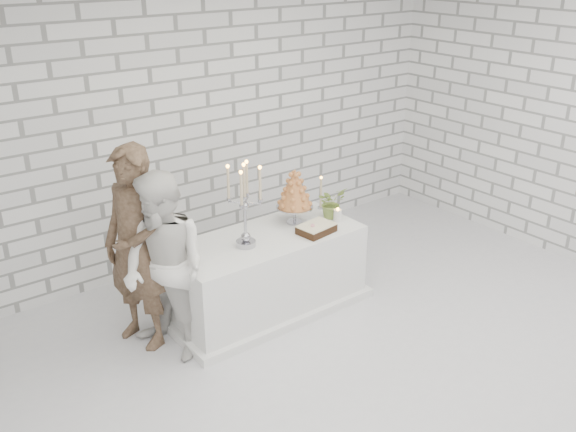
# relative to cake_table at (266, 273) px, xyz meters

# --- Properties ---
(ground) EXTENTS (6.00, 5.00, 0.01)m
(ground) POSITION_rel_cake_table_xyz_m (0.26, -1.14, -0.38)
(ground) COLOR silver
(ground) RESTS_ON ground
(wall_back) EXTENTS (6.00, 0.01, 3.00)m
(wall_back) POSITION_rel_cake_table_xyz_m (0.26, 1.36, 1.12)
(wall_back) COLOR white
(wall_back) RESTS_ON ground
(cake_table) EXTENTS (1.80, 0.80, 0.75)m
(cake_table) POSITION_rel_cake_table_xyz_m (0.00, 0.00, 0.00)
(cake_table) COLOR white
(cake_table) RESTS_ON ground
(groom) EXTENTS (0.62, 0.75, 1.77)m
(groom) POSITION_rel_cake_table_xyz_m (-1.15, 0.22, 0.51)
(groom) COLOR #39271B
(groom) RESTS_ON ground
(bride) EXTENTS (0.78, 0.90, 1.60)m
(bride) POSITION_rel_cake_table_xyz_m (-1.06, -0.09, 0.43)
(bride) COLOR white
(bride) RESTS_ON ground
(candelabra) EXTENTS (0.32, 0.32, 0.77)m
(candelabra) POSITION_rel_cake_table_xyz_m (-0.25, -0.05, 0.76)
(candelabra) COLOR #A1A0AA
(candelabra) RESTS_ON cake_table
(croquembouche) EXTENTS (0.45, 0.45, 0.55)m
(croquembouche) POSITION_rel_cake_table_xyz_m (0.40, 0.09, 0.65)
(croquembouche) COLOR #9E5829
(croquembouche) RESTS_ON cake_table
(chocolate_cake) EXTENTS (0.35, 0.27, 0.08)m
(chocolate_cake) POSITION_rel_cake_table_xyz_m (0.42, -0.21, 0.42)
(chocolate_cake) COLOR black
(chocolate_cake) RESTS_ON cake_table
(pillar_candle) EXTENTS (0.09, 0.09, 0.12)m
(pillar_candle) POSITION_rel_cake_table_xyz_m (0.75, -0.14, 0.44)
(pillar_candle) COLOR white
(pillar_candle) RESTS_ON cake_table
(extra_taper) EXTENTS (0.07, 0.07, 0.32)m
(extra_taper) POSITION_rel_cake_table_xyz_m (0.83, 0.21, 0.54)
(extra_taper) COLOR #CAB491
(extra_taper) RESTS_ON cake_table
(flowers) EXTENTS (0.27, 0.24, 0.30)m
(flowers) POSITION_rel_cake_table_xyz_m (0.77, -0.02, 0.53)
(flowers) COLOR #5A813A
(flowers) RESTS_ON cake_table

